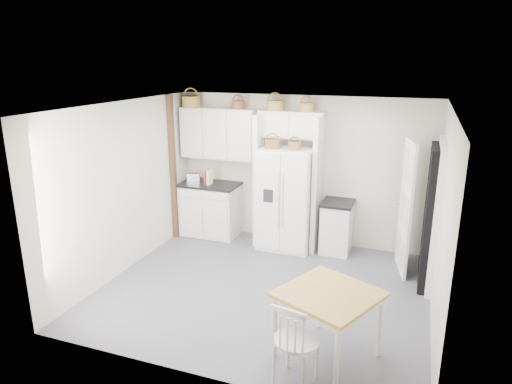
% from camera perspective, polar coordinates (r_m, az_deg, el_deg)
% --- Properties ---
extents(floor, '(4.50, 4.50, 0.00)m').
position_cam_1_polar(floor, '(6.72, 1.05, -12.01)').
color(floor, '#48484E').
rests_on(floor, ground).
extents(ceiling, '(4.50, 4.50, 0.00)m').
position_cam_1_polar(ceiling, '(5.94, 1.18, 10.63)').
color(ceiling, white).
rests_on(ceiling, wall_back).
extents(wall_back, '(4.50, 0.00, 4.50)m').
position_cam_1_polar(wall_back, '(8.06, 5.73, 2.70)').
color(wall_back, beige).
rests_on(wall_back, floor).
extents(wall_left, '(0.00, 4.00, 4.00)m').
position_cam_1_polar(wall_left, '(7.22, -16.03, 0.52)').
color(wall_left, beige).
rests_on(wall_left, floor).
extents(wall_right, '(0.00, 4.00, 4.00)m').
position_cam_1_polar(wall_right, '(5.92, 22.23, -3.57)').
color(wall_right, beige).
rests_on(wall_right, floor).
extents(refrigerator, '(0.91, 0.73, 1.76)m').
position_cam_1_polar(refrigerator, '(7.85, 3.87, -0.83)').
color(refrigerator, white).
rests_on(refrigerator, floor).
extents(base_cab_left, '(1.03, 0.65, 0.95)m').
position_cam_1_polar(base_cab_left, '(8.56, -5.66, -2.23)').
color(base_cab_left, silver).
rests_on(base_cab_left, floor).
extents(base_cab_right, '(0.48, 0.58, 0.85)m').
position_cam_1_polar(base_cab_right, '(7.89, 10.05, -4.42)').
color(base_cab_right, silver).
rests_on(base_cab_right, floor).
extents(dining_table, '(1.25, 1.25, 0.79)m').
position_cam_1_polar(dining_table, '(5.26, 8.93, -16.07)').
color(dining_table, '#A76F2B').
rests_on(dining_table, floor).
extents(windsor_chair, '(0.55, 0.51, 0.97)m').
position_cam_1_polar(windsor_chair, '(4.81, 5.04, -18.05)').
color(windsor_chair, silver).
rests_on(windsor_chair, floor).
extents(counter_left, '(1.07, 0.69, 0.04)m').
position_cam_1_polar(counter_left, '(8.41, -5.76, 0.98)').
color(counter_left, black).
rests_on(counter_left, base_cab_left).
extents(counter_right, '(0.52, 0.62, 0.04)m').
position_cam_1_polar(counter_right, '(7.75, 10.21, -1.35)').
color(counter_right, black).
rests_on(counter_right, base_cab_right).
extents(toaster, '(0.26, 0.19, 0.16)m').
position_cam_1_polar(toaster, '(8.51, -7.78, 1.79)').
color(toaster, silver).
rests_on(toaster, counter_left).
extents(cookbook_red, '(0.07, 0.17, 0.25)m').
position_cam_1_polar(cookbook_red, '(8.31, -6.11, 1.81)').
color(cookbook_red, '#99311B').
rests_on(cookbook_red, counter_left).
extents(cookbook_cream, '(0.04, 0.18, 0.26)m').
position_cam_1_polar(cookbook_cream, '(8.29, -5.81, 1.84)').
color(cookbook_cream, '#F6E8B4').
rests_on(cookbook_cream, counter_left).
extents(basket_upper_a, '(0.33, 0.33, 0.19)m').
position_cam_1_polar(basket_upper_a, '(8.44, -8.11, 11.13)').
color(basket_upper_a, olive).
rests_on(basket_upper_a, upper_cabinet).
extents(basket_upper_c, '(0.23, 0.23, 0.13)m').
position_cam_1_polar(basket_upper_c, '(8.06, -2.27, 10.84)').
color(basket_upper_c, '#532F1D').
rests_on(basket_upper_c, upper_cabinet).
extents(basket_bridge_a, '(0.29, 0.29, 0.16)m').
position_cam_1_polar(basket_bridge_a, '(7.83, 2.38, 10.78)').
color(basket_bridge_a, olive).
rests_on(basket_bridge_a, bridge_cabinet).
extents(basket_bridge_b, '(0.25, 0.25, 0.14)m').
position_cam_1_polar(basket_bridge_b, '(7.68, 6.36, 10.50)').
color(basket_bridge_b, olive).
rests_on(basket_bridge_b, bridge_cabinet).
extents(basket_fridge_a, '(0.26, 0.26, 0.14)m').
position_cam_1_polar(basket_fridge_a, '(7.59, 2.09, 5.98)').
color(basket_fridge_a, '#532F1D').
rests_on(basket_fridge_a, refrigerator).
extents(basket_fridge_b, '(0.22, 0.22, 0.12)m').
position_cam_1_polar(basket_fridge_b, '(7.49, 4.83, 5.72)').
color(basket_fridge_b, '#532F1D').
rests_on(basket_fridge_b, refrigerator).
extents(upper_cabinet, '(1.40, 0.34, 0.90)m').
position_cam_1_polar(upper_cabinet, '(8.27, -4.64, 7.33)').
color(upper_cabinet, silver).
rests_on(upper_cabinet, wall_back).
extents(bridge_cabinet, '(1.12, 0.34, 0.45)m').
position_cam_1_polar(bridge_cabinet, '(7.78, 4.51, 8.43)').
color(bridge_cabinet, silver).
rests_on(bridge_cabinet, wall_back).
extents(fridge_panel_left, '(0.08, 0.60, 2.30)m').
position_cam_1_polar(fridge_panel_left, '(8.00, 0.58, 1.57)').
color(fridge_panel_left, silver).
rests_on(fridge_panel_left, floor).
extents(fridge_panel_right, '(0.08, 0.60, 2.30)m').
position_cam_1_polar(fridge_panel_right, '(7.73, 7.72, 0.90)').
color(fridge_panel_right, silver).
rests_on(fridge_panel_right, floor).
extents(trim_post, '(0.09, 0.09, 2.60)m').
position_cam_1_polar(trim_post, '(8.29, -10.34, 2.90)').
color(trim_post, '#452914').
rests_on(trim_post, floor).
extents(doorway_void, '(0.18, 0.85, 2.05)m').
position_cam_1_polar(doorway_void, '(6.95, 21.04, -2.95)').
color(doorway_void, black).
rests_on(doorway_void, floor).
extents(door_slab, '(0.21, 0.79, 2.05)m').
position_cam_1_polar(door_slab, '(7.26, 18.20, -1.85)').
color(door_slab, white).
rests_on(door_slab, floor).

